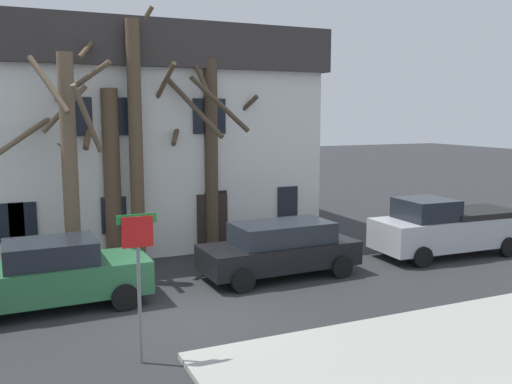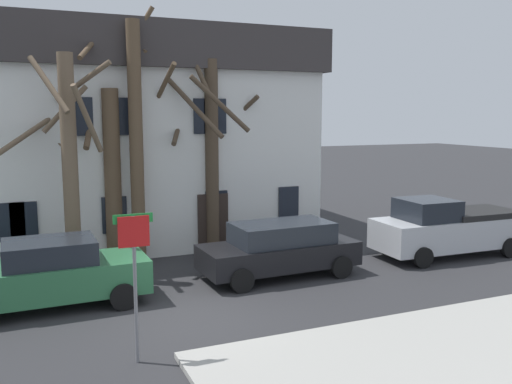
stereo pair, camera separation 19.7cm
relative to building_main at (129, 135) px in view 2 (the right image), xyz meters
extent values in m
plane|color=#2D2D30|center=(-0.44, -10.22, -4.03)|extent=(120.00, 120.00, 0.00)
cube|color=white|center=(0.00, 0.01, -0.83)|extent=(12.76, 8.84, 6.40)
cube|color=#383333|center=(0.00, 0.01, 3.14)|extent=(13.26, 9.34, 1.55)
cube|color=#2D231E|center=(2.02, -4.46, -2.98)|extent=(1.10, 0.12, 2.10)
cube|color=black|center=(-4.48, -4.45, -2.43)|extent=(0.80, 0.08, 1.20)
cube|color=black|center=(-4.11, -4.45, -2.43)|extent=(0.80, 0.08, 1.20)
cube|color=black|center=(-1.37, -4.45, -2.43)|extent=(0.80, 0.08, 1.20)
cube|color=black|center=(2.16, -4.45, -2.43)|extent=(0.80, 0.08, 1.20)
cube|color=black|center=(5.00, -4.45, -2.43)|extent=(0.80, 0.08, 1.20)
cube|color=black|center=(-2.33, -4.45, 0.77)|extent=(0.80, 0.08, 1.20)
cube|color=black|center=(-0.95, -4.45, 0.77)|extent=(0.80, 0.08, 1.20)
cube|color=black|center=(1.78, -4.45, 0.77)|extent=(0.80, 0.08, 1.20)
cube|color=black|center=(2.14, -4.45, 0.77)|extent=(0.80, 0.08, 1.20)
cylinder|color=brown|center=(-2.79, -5.76, -0.72)|extent=(0.45, 0.45, 6.62)
cylinder|color=brown|center=(-2.80, -5.13, 1.00)|extent=(1.39, 0.19, 1.47)
cylinder|color=brown|center=(-2.28, -6.16, 0.70)|extent=(1.00, 1.21, 1.97)
cylinder|color=brown|center=(-2.24, -5.03, 1.83)|extent=(1.63, 1.27, 1.25)
cylinder|color=brown|center=(-3.28, -6.19, 1.66)|extent=(1.05, 1.18, 1.62)
cylinder|color=brown|center=(-3.60, -4.62, 0.44)|extent=(2.43, 1.81, 1.64)
cylinder|color=brown|center=(-1.39, -4.52, -1.19)|extent=(0.53, 0.53, 5.69)
cylinder|color=brown|center=(-1.67, -3.72, 0.00)|extent=(1.79, 0.77, 1.87)
cylinder|color=brown|center=(-2.12, -3.64, 0.59)|extent=(1.97, 1.65, 1.60)
cylinder|color=brown|center=(-2.02, -4.32, 0.42)|extent=(0.63, 1.43, 1.37)
cylinder|color=brown|center=(-0.77, -3.99, 1.65)|extent=(1.31, 1.50, 2.59)
cylinder|color=brown|center=(-0.69, -4.97, -0.14)|extent=(0.44, 0.44, 7.78)
cylinder|color=brown|center=(0.27, -4.85, 1.74)|extent=(0.40, 2.01, 1.41)
cylinder|color=brown|center=(-0.48, -4.48, 3.36)|extent=(1.16, 0.62, 1.78)
cylinder|color=brown|center=(-1.77, -4.38, 3.13)|extent=(1.34, 2.29, 1.45)
cylinder|color=#4C3D2D|center=(2.00, -4.50, -0.67)|extent=(0.46, 0.46, 6.72)
cylinder|color=#4C3D2D|center=(1.49, -4.67, 2.32)|extent=(0.53, 1.19, 1.61)
cylinder|color=#4C3D2D|center=(1.18, -5.18, 1.08)|extent=(1.55, 1.83, 2.05)
cylinder|color=#4C3D2D|center=(1.97, -5.48, 1.16)|extent=(2.07, 0.21, 1.87)
cylinder|color=#4C3D2D|center=(0.99, -4.03, 0.51)|extent=(1.12, 2.16, 1.40)
cylinder|color=#4C3D2D|center=(2.96, -3.87, 0.57)|extent=(1.44, 2.09, 1.89)
cube|color=#2D6B42|center=(-3.56, -8.17, -3.29)|extent=(4.83, 1.96, 0.85)
cube|color=#1E232B|center=(-3.56, -8.17, -2.57)|extent=(2.24, 1.68, 0.58)
cylinder|color=black|center=(-1.91, -9.07, -3.69)|extent=(0.68, 0.23, 0.68)
cylinder|color=black|center=(-1.95, -7.21, -3.69)|extent=(0.68, 0.23, 0.68)
cube|color=black|center=(2.91, -8.02, -3.35)|extent=(4.82, 1.99, 0.71)
cube|color=#1E232B|center=(3.00, -8.02, -2.69)|extent=(3.00, 1.72, 0.62)
cylinder|color=black|center=(1.31, -9.00, -3.69)|extent=(0.69, 0.24, 0.68)
cylinder|color=black|center=(1.26, -7.14, -3.69)|extent=(0.69, 0.24, 0.68)
cylinder|color=black|center=(4.55, -8.90, -3.69)|extent=(0.69, 0.24, 0.68)
cylinder|color=black|center=(4.50, -7.05, -3.69)|extent=(0.69, 0.24, 0.68)
cube|color=#B7BABF|center=(9.38, -8.08, -3.21)|extent=(5.38, 2.13, 1.01)
cube|color=#1E232B|center=(8.42, -8.05, -2.35)|extent=(1.76, 1.77, 0.70)
cube|color=black|center=(10.55, -8.12, -2.60)|extent=(2.83, 1.96, 0.20)
cylinder|color=black|center=(7.54, -8.99, -3.69)|extent=(0.69, 0.24, 0.68)
cylinder|color=black|center=(7.61, -7.05, -3.69)|extent=(0.69, 0.24, 0.68)
cylinder|color=black|center=(11.15, -9.12, -3.69)|extent=(0.69, 0.24, 0.68)
cylinder|color=black|center=(11.22, -7.17, -3.69)|extent=(0.69, 0.24, 0.68)
cylinder|color=slate|center=(-2.18, -12.19, -2.55)|extent=(0.07, 0.07, 2.95)
cube|color=red|center=(-2.18, -12.21, -1.38)|extent=(0.60, 0.03, 0.60)
cube|color=#1E8C38|center=(-2.18, -12.17, -1.13)|extent=(0.76, 0.02, 0.18)
camera|label=1|loc=(-4.26, -22.54, 0.86)|focal=38.68mm
camera|label=2|loc=(-4.08, -22.62, 0.86)|focal=38.68mm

